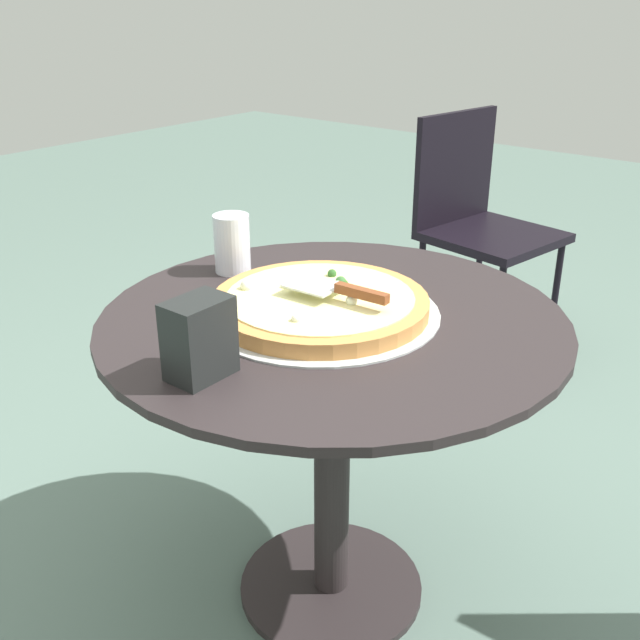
{
  "coord_description": "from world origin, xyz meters",
  "views": [
    {
      "loc": [
        -1.03,
        -0.81,
        1.27
      ],
      "look_at": [
        -0.01,
        0.03,
        0.67
      ],
      "focal_mm": 42.02,
      "sensor_mm": 36.0,
      "label": 1
    }
  ],
  "objects_px": {
    "pizza_on_tray": "(320,305)",
    "drinking_cup": "(232,243)",
    "napkin_dispenser": "(199,339)",
    "pizza_server": "(338,290)",
    "patio_table": "(332,390)",
    "patio_chair_corner": "(477,216)"
  },
  "relations": [
    {
      "from": "patio_table",
      "to": "pizza_server",
      "type": "distance_m",
      "value": 0.22
    },
    {
      "from": "drinking_cup",
      "to": "napkin_dispenser",
      "type": "xyz_separation_m",
      "value": [
        -0.38,
        -0.3,
        0.0
      ]
    },
    {
      "from": "pizza_server",
      "to": "napkin_dispenser",
      "type": "distance_m",
      "value": 0.32
    },
    {
      "from": "pizza_on_tray",
      "to": "drinking_cup",
      "type": "bearing_deg",
      "value": 78.59
    },
    {
      "from": "napkin_dispenser",
      "to": "patio_chair_corner",
      "type": "distance_m",
      "value": 1.68
    },
    {
      "from": "pizza_server",
      "to": "drinking_cup",
      "type": "xyz_separation_m",
      "value": [
        0.06,
        0.34,
        0.0
      ]
    },
    {
      "from": "pizza_on_tray",
      "to": "drinking_cup",
      "type": "relative_size",
      "value": 3.61
    },
    {
      "from": "napkin_dispenser",
      "to": "drinking_cup",
      "type": "bearing_deg",
      "value": 38.42
    },
    {
      "from": "patio_table",
      "to": "napkin_dispenser",
      "type": "height_order",
      "value": "napkin_dispenser"
    },
    {
      "from": "patio_table",
      "to": "patio_chair_corner",
      "type": "xyz_separation_m",
      "value": [
        1.3,
        0.37,
        -0.01
      ]
    },
    {
      "from": "patio_chair_corner",
      "to": "pizza_on_tray",
      "type": "bearing_deg",
      "value": -165.21
    },
    {
      "from": "pizza_server",
      "to": "napkin_dispenser",
      "type": "xyz_separation_m",
      "value": [
        -0.32,
        0.03,
        0.01
      ]
    },
    {
      "from": "patio_table",
      "to": "drinking_cup",
      "type": "height_order",
      "value": "drinking_cup"
    },
    {
      "from": "patio_table",
      "to": "drinking_cup",
      "type": "distance_m",
      "value": 0.4
    },
    {
      "from": "patio_table",
      "to": "napkin_dispenser",
      "type": "distance_m",
      "value": 0.4
    },
    {
      "from": "patio_table",
      "to": "patio_chair_corner",
      "type": "distance_m",
      "value": 1.36
    },
    {
      "from": "drinking_cup",
      "to": "pizza_server",
      "type": "bearing_deg",
      "value": -99.99
    },
    {
      "from": "pizza_on_tray",
      "to": "pizza_server",
      "type": "bearing_deg",
      "value": -89.88
    },
    {
      "from": "patio_table",
      "to": "pizza_server",
      "type": "relative_size",
      "value": 4.23
    },
    {
      "from": "patio_table",
      "to": "drinking_cup",
      "type": "relative_size",
      "value": 7.03
    },
    {
      "from": "pizza_on_tray",
      "to": "napkin_dispenser",
      "type": "distance_m",
      "value": 0.32
    },
    {
      "from": "patio_chair_corner",
      "to": "napkin_dispenser",
      "type": "bearing_deg",
      "value": -167.68
    }
  ]
}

